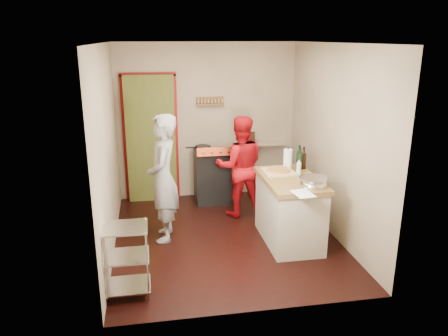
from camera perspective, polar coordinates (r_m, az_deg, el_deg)
The scene contains 10 objects.
floor at distance 6.15m, azimuth 0.16°, elevation -8.97°, with size 3.50×3.50×0.00m, color black.
back_wall at distance 7.41m, azimuth -7.17°, elevation 4.63°, with size 3.00×0.44×2.60m.
left_wall at distance 5.65m, azimuth -14.99°, elevation 2.14°, with size 0.04×3.50×2.60m, color tan.
right_wall at distance 6.15m, azimuth 14.09°, elevation 3.36°, with size 0.04×3.50×2.60m, color tan.
ceiling at distance 5.54m, azimuth 0.18°, elevation 16.13°, with size 3.00×3.50×0.02m, color white.
stove at distance 7.30m, azimuth -1.43°, elevation -0.96°, with size 0.60×0.63×1.00m.
wire_shelving at distance 4.82m, azimuth -12.67°, elevation -11.30°, with size 0.48×0.40×0.80m.
island at distance 5.92m, azimuth 8.58°, elevation -5.18°, with size 0.71×1.36×1.21m.
person_stripe at distance 5.87m, azimuth -7.95°, elevation -1.37°, with size 0.63×0.41×1.73m, color #ABABB0.
person_red at distance 6.64m, azimuth 2.10°, elevation 0.21°, with size 0.76×0.59×1.56m, color #AB0B12.
Camera 1 is at (-0.98, -5.46, 2.67)m, focal length 35.00 mm.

